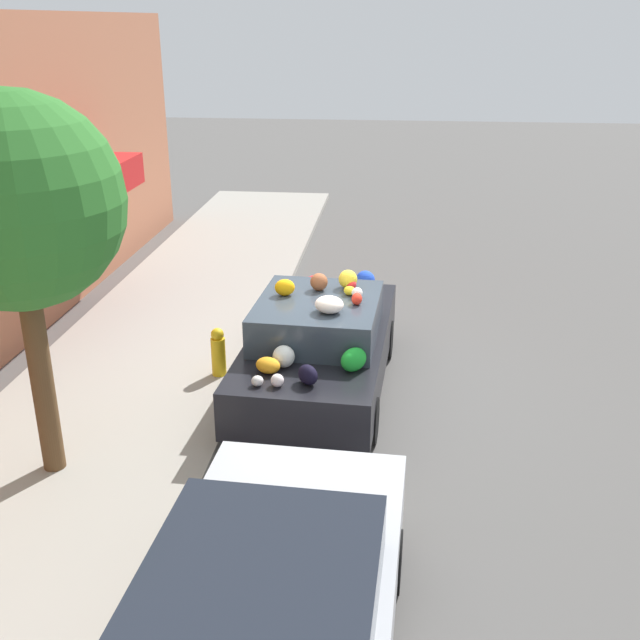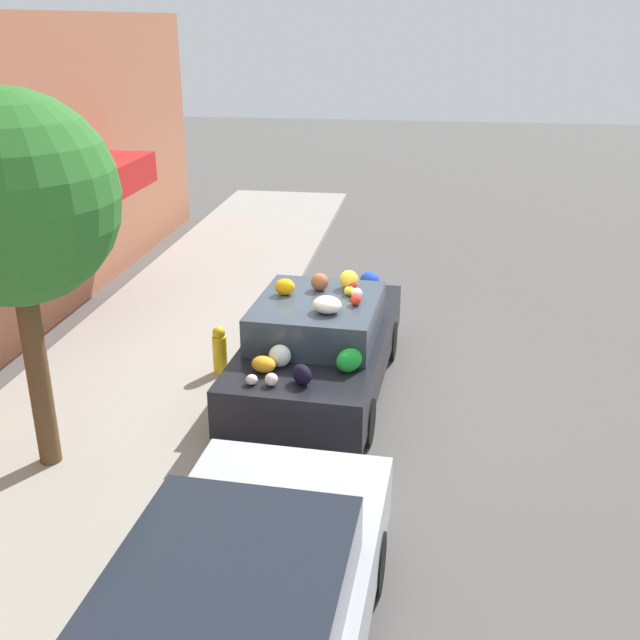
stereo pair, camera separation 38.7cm
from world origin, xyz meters
TOP-DOWN VIEW (x-y plane):
  - ground_plane at (0.00, 0.00)m, footprint 60.00×60.00m
  - sidewalk_curb at (0.00, 2.70)m, footprint 24.00×3.20m
  - street_tree at (-2.39, 2.79)m, footprint 2.15×2.15m
  - fire_hydrant at (0.10, 1.50)m, footprint 0.20×0.20m
  - art_car at (-0.04, 0.07)m, footprint 4.10×1.97m
  - parked_car_plain at (-5.08, -0.08)m, footprint 4.30×2.00m

SIDE VIEW (x-z plane):
  - ground_plane at x=0.00m, z-range 0.00..0.00m
  - sidewalk_curb at x=0.00m, z-range 0.00..0.12m
  - fire_hydrant at x=0.10m, z-range 0.12..0.82m
  - parked_car_plain at x=-5.08m, z-range 0.02..1.36m
  - art_car at x=-0.04m, z-range -0.09..1.55m
  - street_tree at x=-2.39m, z-range 1.06..5.14m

